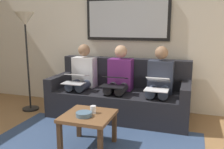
{
  "coord_description": "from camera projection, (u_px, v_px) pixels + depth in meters",
  "views": [
    {
      "loc": [
        -1.09,
        1.61,
        1.45
      ],
      "look_at": [
        0.0,
        -1.7,
        0.75
      ],
      "focal_mm": 39.57,
      "sensor_mm": 36.0,
      "label": 1
    }
  ],
  "objects": [
    {
      "name": "person_left",
      "position": [
        160.0,
        82.0,
        3.71
      ],
      "size": [
        0.38,
        0.58,
        1.14
      ],
      "color": "#2D3342",
      "rests_on": "couch"
    },
    {
      "name": "bowl",
      "position": [
        84.0,
        114.0,
        2.81
      ],
      "size": [
        0.18,
        0.18,
        0.05
      ],
      "primitive_type": "cylinder",
      "color": "slate",
      "rests_on": "coffee_table"
    },
    {
      "name": "laptop_black",
      "position": [
        114.0,
        81.0,
        3.68
      ],
      "size": [
        0.36,
        0.34,
        0.14
      ],
      "color": "black"
    },
    {
      "name": "standing_lamp",
      "position": [
        25.0,
        30.0,
        4.05
      ],
      "size": [
        0.32,
        0.32,
        1.66
      ],
      "color": "black",
      "rests_on": "ground_plane"
    },
    {
      "name": "couch",
      "position": [
        120.0,
        96.0,
        4.03
      ],
      "size": [
        2.2,
        0.9,
        0.9
      ],
      "color": "black",
      "rests_on": "ground_plane"
    },
    {
      "name": "person_right",
      "position": [
        82.0,
        77.0,
        4.11
      ],
      "size": [
        0.38,
        0.58,
        1.14
      ],
      "color": "silver",
      "rests_on": "couch"
    },
    {
      "name": "laptop_silver",
      "position": [
        75.0,
        78.0,
        3.87
      ],
      "size": [
        0.34,
        0.33,
        0.14
      ],
      "color": "silver"
    },
    {
      "name": "coffee_table",
      "position": [
        88.0,
        120.0,
        2.9
      ],
      "size": [
        0.57,
        0.57,
        0.43
      ],
      "color": "brown",
      "rests_on": "ground_plane"
    },
    {
      "name": "framed_mirror",
      "position": [
        127.0,
        19.0,
        4.15
      ],
      "size": [
        1.45,
        0.05,
        0.71
      ],
      "color": "black"
    },
    {
      "name": "person_middle",
      "position": [
        119.0,
        79.0,
        3.91
      ],
      "size": [
        0.38,
        0.58,
        1.14
      ],
      "color": "#66236B",
      "rests_on": "couch"
    },
    {
      "name": "cup",
      "position": [
        93.0,
        109.0,
        2.91
      ],
      "size": [
        0.07,
        0.07,
        0.09
      ],
      "primitive_type": "cylinder",
      "color": "silver",
      "rests_on": "coffee_table"
    },
    {
      "name": "wall_rear",
      "position": [
        128.0,
        34.0,
        4.29
      ],
      "size": [
        6.0,
        0.12,
        2.6
      ],
      "primitive_type": "cube",
      "color": "beige",
      "rests_on": "ground_plane"
    },
    {
      "name": "laptop_white",
      "position": [
        157.0,
        84.0,
        3.49
      ],
      "size": [
        0.33,
        0.38,
        0.17
      ],
      "color": "white"
    }
  ]
}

